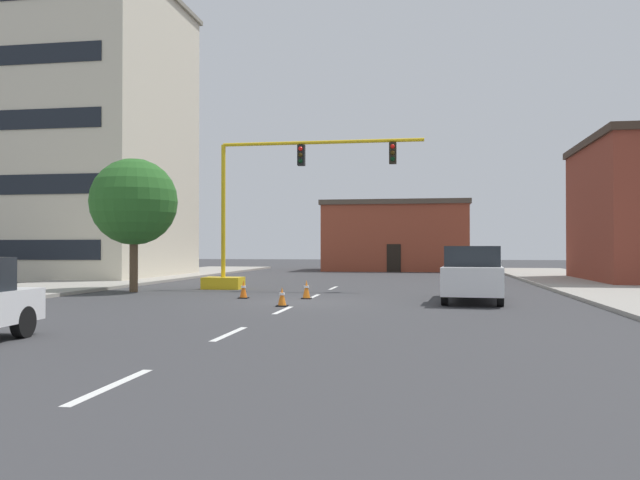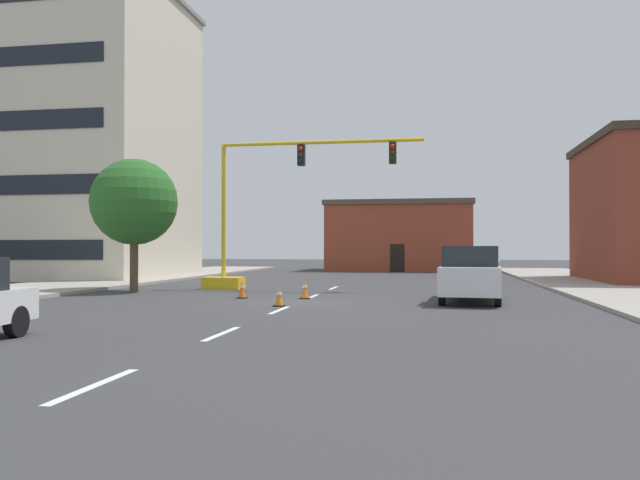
# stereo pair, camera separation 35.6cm
# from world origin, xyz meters

# --- Properties ---
(ground_plane) EXTENTS (160.00, 160.00, 0.00)m
(ground_plane) POSITION_xyz_m (0.00, 0.00, 0.00)
(ground_plane) COLOR #38383A
(sidewalk_left) EXTENTS (6.00, 56.00, 0.14)m
(sidewalk_left) POSITION_xyz_m (-12.88, 8.00, 0.07)
(sidewalk_left) COLOR #9E998E
(sidewalk_left) RESTS_ON ground_plane
(sidewalk_right) EXTENTS (6.00, 56.00, 0.14)m
(sidewalk_right) POSITION_xyz_m (12.88, 8.00, 0.07)
(sidewalk_right) COLOR #9E998E
(sidewalk_right) RESTS_ON ground_plane
(lane_stripe_seg_0) EXTENTS (0.16, 2.40, 0.01)m
(lane_stripe_seg_0) POSITION_xyz_m (0.00, -14.00, 0.00)
(lane_stripe_seg_0) COLOR silver
(lane_stripe_seg_0) RESTS_ON ground_plane
(lane_stripe_seg_1) EXTENTS (0.16, 2.40, 0.01)m
(lane_stripe_seg_1) POSITION_xyz_m (0.00, -8.50, 0.00)
(lane_stripe_seg_1) COLOR silver
(lane_stripe_seg_1) RESTS_ON ground_plane
(lane_stripe_seg_2) EXTENTS (0.16, 2.40, 0.01)m
(lane_stripe_seg_2) POSITION_xyz_m (0.00, -3.00, 0.00)
(lane_stripe_seg_2) COLOR silver
(lane_stripe_seg_2) RESTS_ON ground_plane
(lane_stripe_seg_3) EXTENTS (0.16, 2.40, 0.01)m
(lane_stripe_seg_3) POSITION_xyz_m (0.00, 2.50, 0.00)
(lane_stripe_seg_3) COLOR silver
(lane_stripe_seg_3) RESTS_ON ground_plane
(lane_stripe_seg_4) EXTENTS (0.16, 2.40, 0.01)m
(lane_stripe_seg_4) POSITION_xyz_m (0.00, 8.00, 0.00)
(lane_stripe_seg_4) COLOR silver
(lane_stripe_seg_4) RESTS_ON ground_plane
(building_tall_left) EXTENTS (13.82, 12.39, 18.39)m
(building_tall_left) POSITION_xyz_m (-18.53, 16.04, 9.21)
(building_tall_left) COLOR beige
(building_tall_left) RESTS_ON ground_plane
(building_brick_center) EXTENTS (11.98, 8.17, 5.77)m
(building_brick_center) POSITION_xyz_m (1.91, 32.32, 2.89)
(building_brick_center) COLOR brown
(building_brick_center) RESTS_ON ground_plane
(traffic_signal_gantry) EXTENTS (10.20, 1.20, 6.83)m
(traffic_signal_gantry) POSITION_xyz_m (-3.62, 6.52, 2.31)
(traffic_signal_gantry) COLOR yellow
(traffic_signal_gantry) RESTS_ON ground_plane
(tree_left_near) EXTENTS (3.78, 3.78, 5.83)m
(tree_left_near) POSITION_xyz_m (-8.21, 3.92, 3.92)
(tree_left_near) COLOR brown
(tree_left_near) RESTS_ON ground_plane
(pickup_truck_white) EXTENTS (2.42, 5.54, 1.99)m
(pickup_truck_white) POSITION_xyz_m (6.02, 1.21, 0.97)
(pickup_truck_white) COLOR white
(pickup_truck_white) RESTS_ON ground_plane
(traffic_cone_roadside_a) EXTENTS (0.36, 0.36, 0.71)m
(traffic_cone_roadside_a) POSITION_xyz_m (-0.09, 1.44, 0.35)
(traffic_cone_roadside_a) COLOR black
(traffic_cone_roadside_a) RESTS_ON ground_plane
(traffic_cone_roadside_b) EXTENTS (0.36, 0.36, 0.69)m
(traffic_cone_roadside_b) POSITION_xyz_m (-2.49, 1.26, 0.34)
(traffic_cone_roadside_b) COLOR black
(traffic_cone_roadside_b) RESTS_ON ground_plane
(traffic_cone_roadside_c) EXTENTS (0.36, 0.36, 0.64)m
(traffic_cone_roadside_c) POSITION_xyz_m (-0.31, -1.73, 0.31)
(traffic_cone_roadside_c) COLOR black
(traffic_cone_roadside_c) RESTS_ON ground_plane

